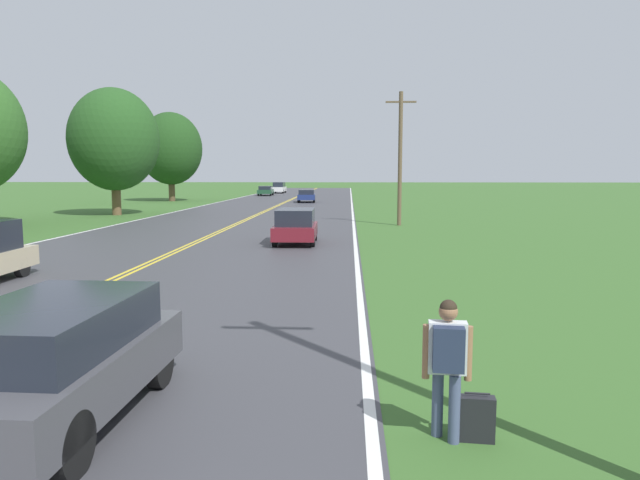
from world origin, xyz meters
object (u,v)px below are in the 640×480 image
(car_dark_green_sedan_receding, at_px, (266,191))
(hitchhiker_person, at_px, (447,356))
(tree_mid_treeline, at_px, (171,149))
(car_dark_grey_hatchback_nearest, at_px, (54,358))
(suitcase, at_px, (476,419))
(car_white_van_distant, at_px, (279,187))
(car_dark_blue_hatchback_mid_far, at_px, (307,195))
(car_maroon_hatchback_mid_near, at_px, (296,226))
(tree_left_verge, at_px, (114,140))

(car_dark_green_sedan_receding, bearing_deg, hitchhiker_person, -172.49)
(hitchhiker_person, height_order, tree_mid_treeline, tree_mid_treeline)
(car_dark_grey_hatchback_nearest, bearing_deg, suitcase, 88.91)
(tree_mid_treeline, bearing_deg, car_dark_grey_hatchback_nearest, -73.96)
(tree_mid_treeline, relative_size, car_white_van_distant, 2.21)
(car_dark_blue_hatchback_mid_far, bearing_deg, car_white_van_distant, -169.90)
(car_maroon_hatchback_mid_near, relative_size, car_dark_green_sedan_receding, 0.77)
(tree_mid_treeline, xyz_separation_m, car_maroon_hatchback_mid_near, (17.61, -38.37, -5.04))
(tree_mid_treeline, bearing_deg, suitcase, -69.37)
(car_dark_blue_hatchback_mid_far, xyz_separation_m, car_dark_green_sedan_receding, (-7.16, 18.57, -0.05))
(suitcase, relative_size, car_dark_blue_hatchback_mid_far, 0.14)
(suitcase, bearing_deg, car_dark_green_sedan_receding, 15.77)
(hitchhiker_person, xyz_separation_m, car_white_van_distant, (-12.19, 83.45, -0.11))
(tree_left_verge, distance_m, car_dark_grey_hatchback_nearest, 38.16)
(hitchhiker_person, distance_m, car_maroon_hatchback_mid_near, 18.99)
(hitchhiker_person, height_order, car_dark_green_sedan_receding, hitchhiker_person)
(car_dark_grey_hatchback_nearest, xyz_separation_m, car_maroon_hatchback_mid_near, (1.28, 18.42, -0.02))
(car_dark_grey_hatchback_nearest, bearing_deg, car_dark_blue_hatchback_mid_far, -177.47)
(hitchhiker_person, bearing_deg, suitcase, -82.13)
(tree_left_verge, height_order, car_dark_green_sedan_receding, tree_left_verge)
(suitcase, height_order, tree_mid_treeline, tree_mid_treeline)
(car_dark_grey_hatchback_nearest, bearing_deg, tree_left_verge, -157.11)
(car_dark_green_sedan_receding, height_order, car_white_van_distant, car_white_van_distant)
(car_maroon_hatchback_mid_near, xyz_separation_m, car_dark_blue_hatchback_mid_far, (-2.23, 36.45, -0.05))
(car_maroon_hatchback_mid_near, xyz_separation_m, car_white_van_distant, (-8.68, 64.79, 0.10))
(car_maroon_hatchback_mid_near, bearing_deg, hitchhiker_person, 9.57)
(car_white_van_distant, bearing_deg, suitcase, -170.46)
(car_dark_grey_hatchback_nearest, bearing_deg, hitchhiker_person, 88.54)
(car_dark_blue_hatchback_mid_far, xyz_separation_m, car_white_van_distant, (-6.45, 28.34, 0.15))
(car_white_van_distant, bearing_deg, tree_left_verge, 173.40)
(hitchhiker_person, bearing_deg, tree_mid_treeline, 25.88)
(car_maroon_hatchback_mid_near, relative_size, car_dark_blue_hatchback_mid_far, 0.90)
(car_dark_green_sedan_receding, xyz_separation_m, car_white_van_distant, (0.72, 9.77, 0.20))
(car_dark_green_sedan_receding, bearing_deg, car_maroon_hatchback_mid_near, -172.73)
(car_dark_grey_hatchback_nearest, distance_m, car_dark_green_sedan_receding, 73.88)
(hitchhiker_person, xyz_separation_m, car_dark_blue_hatchback_mid_far, (-5.74, 55.12, -0.26))
(tree_left_verge, distance_m, car_maroon_hatchback_mid_near, 23.10)
(suitcase, height_order, car_maroon_hatchback_mid_near, car_maroon_hatchback_mid_near)
(car_dark_grey_hatchback_nearest, relative_size, car_dark_green_sedan_receding, 0.84)
(car_maroon_hatchback_mid_near, bearing_deg, tree_mid_treeline, -156.42)
(suitcase, height_order, car_white_van_distant, car_white_van_distant)
(tree_mid_treeline, distance_m, car_dark_blue_hatchback_mid_far, 16.31)
(suitcase, height_order, car_dark_blue_hatchback_mid_far, car_dark_blue_hatchback_mid_far)
(hitchhiker_person, height_order, car_dark_blue_hatchback_mid_far, hitchhiker_person)
(tree_mid_treeline, xyz_separation_m, car_dark_grey_hatchback_nearest, (16.32, -56.79, -5.02))
(car_dark_grey_hatchback_nearest, bearing_deg, car_dark_green_sedan_receding, -172.16)
(car_maroon_hatchback_mid_near, height_order, car_white_van_distant, car_white_van_distant)
(suitcase, distance_m, car_dark_blue_hatchback_mid_far, 55.44)
(hitchhiker_person, bearing_deg, car_dark_blue_hatchback_mid_far, 11.52)
(tree_mid_treeline, distance_m, car_dark_grey_hatchback_nearest, 59.30)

